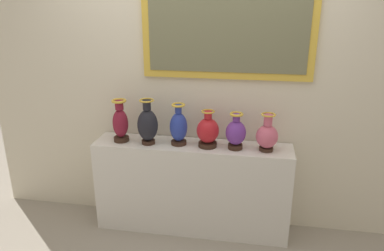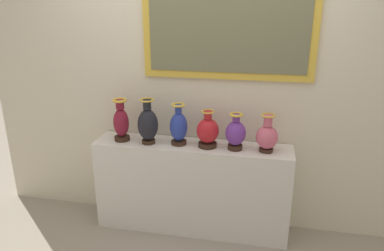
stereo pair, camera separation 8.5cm
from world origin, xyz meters
name	(u,v)px [view 2 (the right image)]	position (x,y,z in m)	size (l,w,h in m)	color
ground_plane	(192,226)	(0.00, 0.00, 0.00)	(9.96, 9.96, 0.00)	gray
display_shelf	(192,187)	(0.00, 0.00, 0.42)	(1.73, 0.34, 0.84)	silver
back_wall	(198,77)	(0.01, 0.23, 1.39)	(3.96, 0.14, 2.74)	beige
vase_burgundy	(121,122)	(-0.63, -0.02, 1.01)	(0.14, 0.14, 0.38)	#382319
vase_onyx	(148,124)	(-0.38, -0.04, 1.01)	(0.18, 0.18, 0.40)	#382319
vase_cobalt	(179,127)	(-0.12, -0.01, 1.00)	(0.15, 0.15, 0.37)	#382319
vase_crimson	(208,131)	(0.14, -0.02, 0.98)	(0.19, 0.19, 0.32)	#382319
vase_violet	(236,133)	(0.37, -0.03, 0.98)	(0.17, 0.17, 0.32)	#382319
vase_rose	(267,136)	(0.63, -0.02, 0.97)	(0.18, 0.18, 0.32)	#382319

